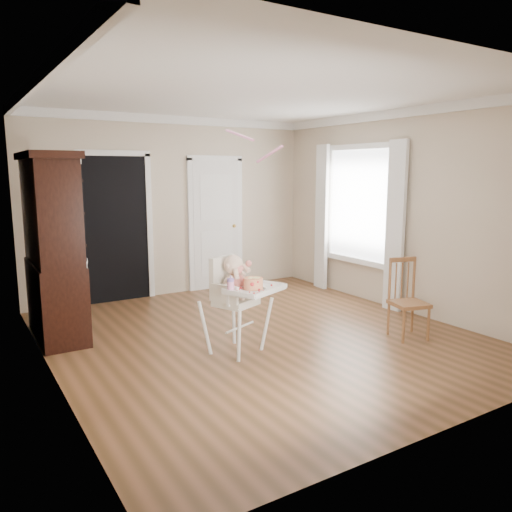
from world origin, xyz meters
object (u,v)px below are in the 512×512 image
sippy_cup (231,285)px  china_cabinet (54,247)px  cake (253,283)px  dining_chair (408,301)px  high_chair (236,293)px

sippy_cup → china_cabinet: size_ratio=0.08×
cake → dining_chair: bearing=-11.6°
high_chair → cake: high_chair is taller
high_chair → cake: (0.07, -0.22, 0.14)m
dining_chair → china_cabinet: bearing=164.0°
cake → sippy_cup: size_ratio=1.45×
cake → sippy_cup: bearing=178.7°
sippy_cup → china_cabinet: china_cabinet is taller
high_chair → china_cabinet: china_cabinet is taller
sippy_cup → dining_chair: (2.10, -0.38, -0.37)m
cake → china_cabinet: china_cabinet is taller
dining_chair → high_chair: bearing=178.4°
cake → high_chair: bearing=108.5°
high_chair → sippy_cup: high_chair is taller
sippy_cup → high_chair: bearing=49.1°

